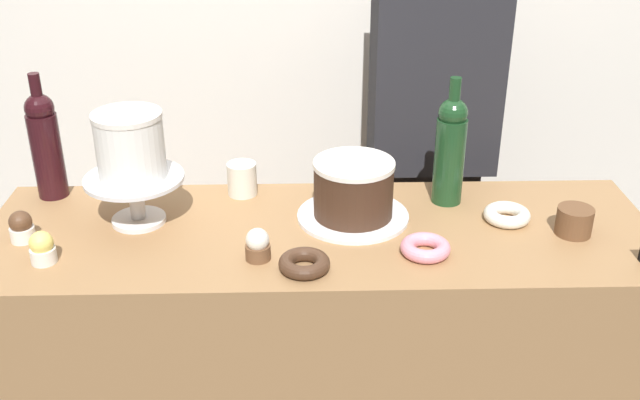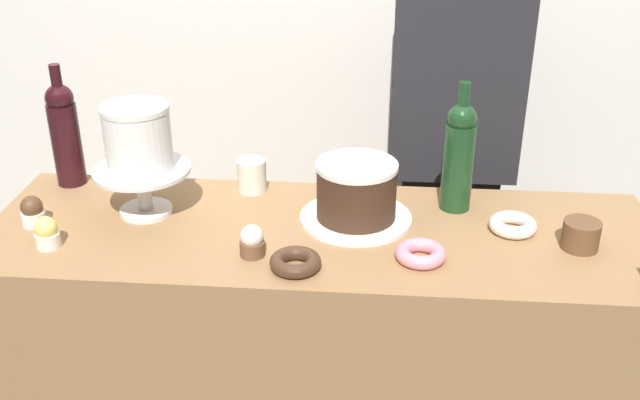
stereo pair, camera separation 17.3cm
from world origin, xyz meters
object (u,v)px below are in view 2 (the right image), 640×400
wine_bottle_green (459,154)px  donut_sugar (513,225)px  cake_stand_pedestal (143,182)px  cookie_stack (581,235)px  cupcake_lemon (47,233)px  coffee_cup_ceramic (252,175)px  white_layer_cake (138,137)px  donut_chocolate (295,262)px  donut_pink (421,254)px  cupcake_chocolate (32,212)px  wine_bottle_dark_red (65,132)px  barista_figure (449,171)px  cupcake_vanilla (252,241)px  chocolate_round_cake (356,190)px

wine_bottle_green → donut_sugar: wine_bottle_green is taller
cake_stand_pedestal → cookie_stack: bearing=-4.8°
cake_stand_pedestal → cupcake_lemon: bearing=-133.4°
coffee_cup_ceramic → white_layer_cake: bearing=-148.4°
wine_bottle_green → cookie_stack: 0.34m
donut_chocolate → cupcake_lemon: bearing=175.2°
donut_pink → coffee_cup_ceramic: (-0.43, 0.32, 0.03)m
cupcake_chocolate → donut_sugar: size_ratio=0.66×
wine_bottle_dark_red → coffee_cup_ceramic: bearing=-0.7°
cake_stand_pedestal → cookie_stack: size_ratio=2.79×
donut_sugar → cookie_stack: size_ratio=1.33×
white_layer_cake → donut_pink: white_layer_cake is taller
barista_figure → cupcake_lemon: bearing=-146.1°
donut_pink → coffee_cup_ceramic: 0.53m
donut_chocolate → wine_bottle_green: bearing=41.5°
cupcake_vanilla → cookie_stack: (0.73, 0.09, -0.00)m
donut_chocolate → coffee_cup_ceramic: bearing=112.6°
cupcake_chocolate → cookie_stack: 1.28m
white_layer_cake → donut_pink: (0.67, -0.17, -0.18)m
cupcake_vanilla → white_layer_cake: bearing=148.5°
donut_chocolate → cupcake_chocolate: bearing=167.3°
white_layer_cake → wine_bottle_green: size_ratio=0.49×
cake_stand_pedestal → cupcake_lemon: cake_stand_pedestal is taller
wine_bottle_dark_red → donut_pink: (0.92, -0.32, -0.13)m
wine_bottle_dark_red → chocolate_round_cake: bearing=-10.9°
cupcake_chocolate → cupcake_lemon: same height
cupcake_vanilla → coffee_cup_ceramic: coffee_cup_ceramic is taller
donut_pink → cookie_stack: (0.36, 0.08, 0.02)m
cupcake_chocolate → donut_chocolate: 0.66m
cake_stand_pedestal → donut_sugar: bearing=-1.2°
wine_bottle_dark_red → cupcake_lemon: 0.36m
chocolate_round_cake → barista_figure: barista_figure is taller
cupcake_lemon → cookie_stack: size_ratio=0.88×
donut_sugar → barista_figure: size_ratio=0.07×
cake_stand_pedestal → white_layer_cake: (-0.00, 0.00, 0.12)m
barista_figure → cake_stand_pedestal: bearing=-149.6°
donut_sugar → donut_chocolate: size_ratio=1.00×
wine_bottle_green → cookie_stack: bearing=-33.9°
white_layer_cake → chocolate_round_cake: size_ratio=0.82×
white_layer_cake → donut_sugar: (0.89, -0.02, -0.18)m
wine_bottle_green → cookie_stack: wine_bottle_green is taller
donut_pink → cupcake_vanilla: bearing=-178.4°
cupcake_vanilla → cookie_stack: bearing=7.4°
coffee_cup_ceramic → chocolate_round_cake: bearing=-27.1°
coffee_cup_ceramic → barista_figure: size_ratio=0.05×
donut_sugar → coffee_cup_ceramic: coffee_cup_ceramic is taller
cupcake_lemon → donut_pink: (0.84, 0.01, -0.02)m
cake_stand_pedestal → cupcake_lemon: 0.26m
coffee_cup_ceramic → wine_bottle_dark_red: bearing=179.3°
cookie_stack → wine_bottle_dark_red: bearing=169.4°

